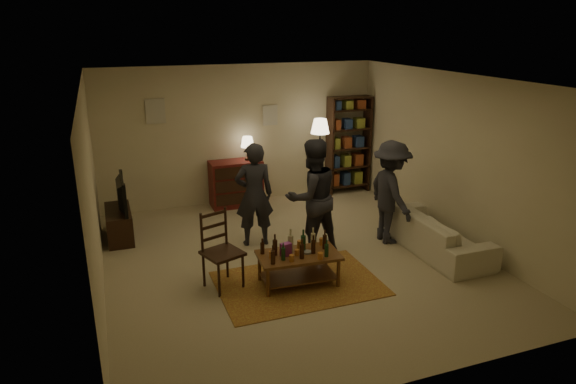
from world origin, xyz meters
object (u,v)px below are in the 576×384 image
person_left (254,195)px  person_right (312,197)px  coffee_table (298,257)px  floor_lamp (320,132)px  tv_stand (119,217)px  person_by_sofa (391,192)px  bookshelf (348,144)px  dining_chair (220,247)px  sofa (435,232)px  dresser (237,182)px

person_left → person_right: (0.75, -0.58, 0.06)m
coffee_table → floor_lamp: floor_lamp is taller
floor_lamp → person_left: (-1.79, -1.53, -0.59)m
tv_stand → person_right: (2.80, -1.58, 0.52)m
tv_stand → person_by_sofa: (4.14, -1.64, 0.46)m
bookshelf → person_by_sofa: (-0.55, -2.62, -0.19)m
dining_chair → person_by_sofa: (2.94, 0.54, 0.27)m
dining_chair → tv_stand: (-1.21, 2.18, -0.19)m
sofa → tv_stand: bearing=64.7°
tv_stand → sofa: tv_stand is taller
bookshelf → person_left: bookshelf is taller
tv_stand → person_right: size_ratio=0.59×
bookshelf → person_right: bookshelf is taller
tv_stand → person_left: size_ratio=0.63×
floor_lamp → coffee_table: bearing=-118.2°
person_right → tv_stand: bearing=-38.1°
floor_lamp → person_by_sofa: 2.27m
dining_chair → bookshelf: bookshelf is taller
sofa → dining_chair: bearing=89.6°
bookshelf → person_right: (-1.89, -2.56, -0.13)m
dining_chair → person_left: (0.84, 1.18, 0.27)m
dresser → person_by_sofa: bearing=-53.5°
coffee_table → dining_chair: size_ratio=1.05×
dining_chair → tv_stand: dining_chair is taller
tv_stand → sofa: bearing=-25.3°
bookshelf → person_by_sofa: bearing=-101.8°
coffee_table → tv_stand: size_ratio=1.08×
floor_lamp → bookshelf: bearing=27.6°
bookshelf → sofa: (-0.05, -3.18, -0.73)m
coffee_table → floor_lamp: size_ratio=0.68×
dining_chair → bookshelf: (3.48, 3.16, 0.46)m
sofa → person_by_sofa: size_ratio=1.24×
person_right → dresser: bearing=-86.4°
dresser → sofa: dresser is taller
coffee_table → floor_lamp: bearing=61.8°
floor_lamp → person_by_sofa: (0.30, -2.18, -0.59)m
tv_stand → bookshelf: size_ratio=0.52×
person_left → person_by_sofa: size_ratio=1.00×
dining_chair → sofa: bearing=-20.2°
dresser → sofa: bearing=-52.5°
bookshelf → person_right: bearing=-126.5°
bookshelf → floor_lamp: bookshelf is taller
bookshelf → person_by_sofa: 2.68m
coffee_table → dresser: dresser is taller
coffee_table → person_left: bearing=96.1°
person_right → sofa: bearing=152.6°
bookshelf → tv_stand: bearing=-168.2°
dining_chair → bookshelf: 4.72m
tv_stand → coffee_table: bearing=-48.6°
person_left → person_by_sofa: same height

